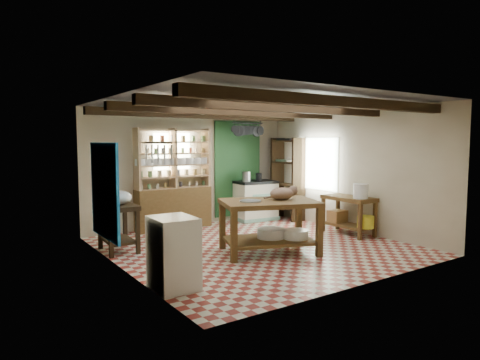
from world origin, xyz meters
TOP-DOWN VIEW (x-y plane):
  - floor at (0.00, 0.00)m, footprint 5.00×5.00m
  - ceiling at (0.00, 0.00)m, footprint 5.00×5.00m
  - wall_back at (0.00, 2.50)m, footprint 5.00×0.04m
  - wall_front at (0.00, -2.50)m, footprint 5.00×0.04m
  - wall_left at (-2.50, 0.00)m, footprint 0.04×5.00m
  - wall_right at (2.50, 0.00)m, footprint 0.04×5.00m
  - ceiling_beams at (0.00, 0.00)m, footprint 5.00×3.80m
  - blue_wall_patch at (-2.47, 0.90)m, footprint 0.04×1.40m
  - green_wall_patch at (1.25, 2.47)m, footprint 1.30×0.04m
  - window_back at (-0.50, 2.48)m, footprint 0.90×0.02m
  - window_right at (2.48, 1.00)m, footprint 0.02×1.30m
  - utensil_rail at (-2.44, -1.20)m, footprint 0.06×0.90m
  - pot_rack at (1.25, 2.05)m, footprint 0.86×0.12m
  - shelving_unit at (-0.55, 2.31)m, footprint 1.70×0.34m
  - tall_rack at (2.28, 1.80)m, footprint 0.40×0.86m
  - work_table at (-0.07, -0.47)m, footprint 1.87×1.56m
  - stove at (1.55, 2.15)m, footprint 1.02×0.73m
  - prep_table at (-2.20, 1.06)m, footprint 0.59×0.84m
  - white_cabinet at (-2.22, -1.20)m, footprint 0.54×0.64m
  - right_counter at (2.18, -0.24)m, footprint 0.56×1.10m
  - cat at (0.18, -0.51)m, footprint 0.52×0.43m
  - steel_tray at (-0.41, -0.39)m, footprint 0.47×0.47m
  - basin_large at (-0.00, -0.44)m, footprint 0.62×0.62m
  - basin_small at (0.32, -0.72)m, footprint 0.57×0.57m
  - kettle_left at (1.30, 2.17)m, footprint 0.21×0.21m
  - kettle_right at (1.65, 2.14)m, footprint 0.16×0.16m
  - enamel_bowl at (-2.20, 1.06)m, footprint 0.50×0.50m
  - white_bucket at (2.13, -0.59)m, footprint 0.29×0.29m
  - wicker_basket at (2.18, 0.06)m, footprint 0.36×0.29m
  - yellow_tub at (2.18, -0.69)m, footprint 0.33×0.33m

SIDE VIEW (x-z plane):
  - floor at x=0.00m, z-range -0.02..0.00m
  - basin_small at x=0.32m, z-range 0.24..0.39m
  - basin_large at x=0.00m, z-range 0.24..0.41m
  - yellow_tub at x=2.18m, z-range 0.21..0.45m
  - wicker_basket at x=2.18m, z-range 0.21..0.46m
  - right_counter at x=2.18m, z-range 0.00..0.79m
  - prep_table at x=-2.20m, z-range 0.00..0.83m
  - work_table at x=-0.07m, z-range 0.00..0.91m
  - white_cabinet at x=-2.22m, z-range 0.00..0.94m
  - stove at x=1.55m, z-range 0.00..0.96m
  - steel_tray at x=-0.41m, z-range 0.91..0.93m
  - white_bucket at x=2.13m, z-range 0.79..1.08m
  - enamel_bowl at x=-2.20m, z-range 0.83..1.07m
  - tall_rack at x=2.28m, z-range 0.00..2.00m
  - cat at x=0.18m, z-range 0.91..1.12m
  - kettle_right at x=1.65m, z-range 0.96..1.14m
  - kettle_left at x=1.30m, z-range 0.96..1.19m
  - blue_wall_patch at x=-2.47m, z-range 0.30..1.90m
  - shelving_unit at x=-0.55m, z-range 0.00..2.20m
  - green_wall_patch at x=1.25m, z-range 0.10..2.40m
  - wall_back at x=0.00m, z-range 0.00..2.60m
  - wall_front at x=0.00m, z-range 0.00..2.60m
  - wall_left at x=-2.50m, z-range 0.00..2.60m
  - wall_right at x=2.50m, z-range 0.00..2.60m
  - window_right at x=2.48m, z-range 0.80..2.00m
  - window_back at x=-0.50m, z-range 1.30..2.10m
  - utensil_rail at x=-2.44m, z-range 1.64..1.92m
  - pot_rack at x=1.25m, z-range 2.00..2.36m
  - ceiling_beams at x=0.00m, z-range 2.40..2.56m
  - ceiling at x=0.00m, z-range 2.59..2.61m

